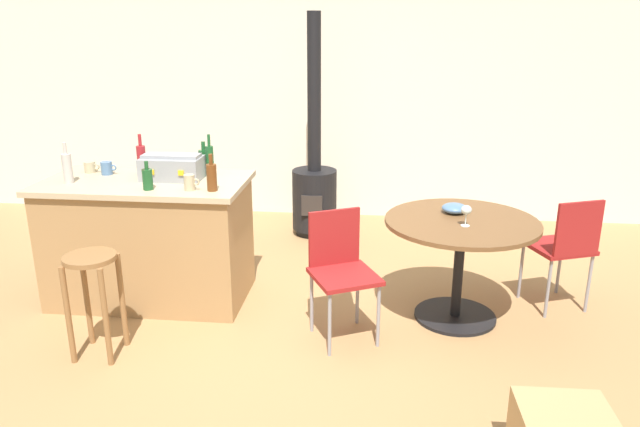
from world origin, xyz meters
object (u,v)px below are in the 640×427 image
(folding_chair_near, at_px, (565,244))
(bottle_4, at_px, (67,167))
(wooden_stool, at_px, (93,284))
(bottle_0, at_px, (212,177))
(cup_0, at_px, (107,168))
(wine_glass, at_px, (466,211))
(kitchen_island, at_px, (150,240))
(folding_chair_far, at_px, (341,266))
(toolbox, at_px, (172,167))
(bottle_1, at_px, (142,160))
(bottle_3, at_px, (204,161))
(dining_table, at_px, (460,244))
(cup_2, at_px, (190,182))
(bottle_5, at_px, (148,179))
(wood_stove, at_px, (315,184))
(serving_bowl, at_px, (455,208))
(cup_1, at_px, (90,167))
(bottle_2, at_px, (210,160))

(folding_chair_near, xyz_separation_m, bottle_4, (-3.57, -0.24, 0.53))
(wooden_stool, distance_m, bottle_0, 1.03)
(wooden_stool, height_order, folding_chair_near, folding_chair_near)
(folding_chair_near, relative_size, cup_0, 7.16)
(bottle_4, bearing_deg, wine_glass, -2.18)
(kitchen_island, height_order, folding_chair_far, kitchen_island)
(folding_chair_far, xyz_separation_m, toolbox, (-1.28, 0.49, 0.52))
(wine_glass, bearing_deg, bottle_1, 171.14)
(bottle_3, height_order, bottle_4, bottle_4)
(dining_table, bearing_deg, folding_chair_far, -158.30)
(bottle_4, height_order, cup_0, bottle_4)
(toolbox, height_order, cup_2, toolbox)
(cup_2, bearing_deg, bottle_5, -176.92)
(toolbox, bearing_deg, kitchen_island, -163.68)
(folding_chair_near, xyz_separation_m, cup_0, (-3.41, 0.03, 0.47))
(wood_stove, xyz_separation_m, serving_bowl, (1.18, -1.53, 0.27))
(bottle_1, xyz_separation_m, wine_glass, (2.36, -0.37, -0.20))
(bottle_1, distance_m, bottle_3, 0.46)
(cup_0, height_order, cup_2, cup_2)
(toolbox, bearing_deg, bottle_1, 163.36)
(wood_stove, relative_size, cup_0, 17.64)
(cup_0, bearing_deg, cup_2, -25.46)
(folding_chair_near, distance_m, cup_0, 3.44)
(folding_chair_far, distance_m, toolbox, 1.47)
(serving_bowl, bearing_deg, cup_1, 177.08)
(bottle_2, bearing_deg, bottle_4, -162.14)
(bottle_2, height_order, bottle_5, bottle_2)
(folding_chair_near, xyz_separation_m, bottle_3, (-2.69, 0.16, 0.51))
(folding_chair_near, distance_m, bottle_4, 3.62)
(wood_stove, bearing_deg, serving_bowl, -52.39)
(bottle_0, distance_m, bottle_2, 0.42)
(cup_2, bearing_deg, cup_0, 154.54)
(cup_2, bearing_deg, dining_table, 3.49)
(toolbox, relative_size, bottle_4, 1.49)
(cup_0, bearing_deg, wooden_stool, -72.46)
(bottle_2, distance_m, cup_0, 0.80)
(bottle_3, bearing_deg, wooden_stool, -109.65)
(toolbox, bearing_deg, bottle_0, -36.30)
(bottle_5, height_order, cup_0, bottle_5)
(dining_table, relative_size, folding_chair_far, 1.24)
(wine_glass, bearing_deg, bottle_4, 177.82)
(wine_glass, bearing_deg, cup_2, 179.70)
(dining_table, distance_m, bottle_5, 2.21)
(bottle_2, distance_m, cup_2, 0.41)
(toolbox, bearing_deg, bottle_2, 26.77)
(wooden_stool, bearing_deg, wine_glass, 14.89)
(dining_table, relative_size, cup_1, 8.79)
(cup_1, relative_size, wine_glass, 0.84)
(bottle_2, xyz_separation_m, cup_1, (-0.95, 0.01, -0.08))
(bottle_0, bearing_deg, bottle_5, -177.73)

